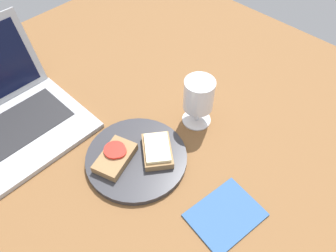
# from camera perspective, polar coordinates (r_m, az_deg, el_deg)

# --- Properties ---
(wooden_table) EXTENTS (1.40, 1.40, 0.03)m
(wooden_table) POSITION_cam_1_polar(r_m,az_deg,el_deg) (0.83, -3.81, -3.18)
(wooden_table) COLOR brown
(wooden_table) RESTS_ON ground
(plate) EXTENTS (0.24, 0.24, 0.01)m
(plate) POSITION_cam_1_polar(r_m,az_deg,el_deg) (0.78, -5.50, -5.57)
(plate) COLOR #333338
(plate) RESTS_ON wooden_table
(sandwich_with_tomato) EXTENTS (0.12, 0.09, 0.03)m
(sandwich_with_tomato) POSITION_cam_1_polar(r_m,az_deg,el_deg) (0.77, -9.28, -5.18)
(sandwich_with_tomato) COLOR #937047
(sandwich_with_tomato) RESTS_ON plate
(sandwich_with_cheese) EXTENTS (0.11, 0.12, 0.03)m
(sandwich_with_cheese) POSITION_cam_1_polar(r_m,az_deg,el_deg) (0.77, -1.88, -4.21)
(sandwich_with_cheese) COLOR #937047
(sandwich_with_cheese) RESTS_ON plate
(wine_glass) EXTENTS (0.07, 0.07, 0.13)m
(wine_glass) POSITION_cam_1_polar(r_m,az_deg,el_deg) (0.80, 5.36, 5.12)
(wine_glass) COLOR white
(wine_glass) RESTS_ON wooden_table
(laptop) EXTENTS (0.35, 0.31, 0.22)m
(laptop) POSITION_cam_1_polar(r_m,az_deg,el_deg) (0.91, -27.28, 1.64)
(laptop) COLOR #ADAFB5
(laptop) RESTS_ON wooden_table
(napkin) EXTENTS (0.16, 0.13, 0.00)m
(napkin) POSITION_cam_1_polar(r_m,az_deg,el_deg) (0.72, 9.97, -15.02)
(napkin) COLOR #33598C
(napkin) RESTS_ON wooden_table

